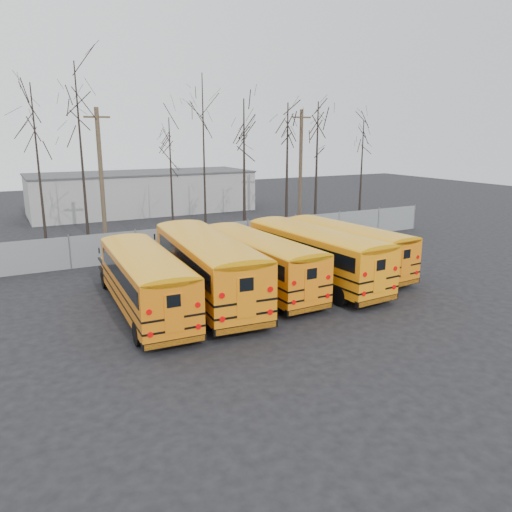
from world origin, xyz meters
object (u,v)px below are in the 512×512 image
bus_a (144,276)px  utility_pole_left (101,178)px  bus_b (206,262)px  utility_pole_right (301,166)px  bus_e (344,244)px  bus_c (257,258)px  bus_d (313,251)px

bus_a → utility_pole_left: utility_pole_left is taller
utility_pole_left → bus_b: bearing=-78.2°
bus_b → utility_pole_right: 22.48m
bus_b → bus_e: size_ratio=1.15×
bus_c → utility_pole_right: (12.64, 15.63, 3.38)m
bus_c → bus_e: (6.19, 0.80, -0.06)m
utility_pole_left → bus_a: bearing=-91.1°
bus_d → bus_e: 3.18m
bus_d → utility_pole_right: size_ratio=1.13×
bus_a → bus_d: bus_d is taller
bus_d → utility_pole_left: 16.42m
bus_c → bus_d: size_ratio=0.95×
bus_e → bus_d: bearing=-164.7°
utility_pole_left → utility_pole_right: size_ratio=0.97×
bus_b → utility_pole_right: (15.59, 15.88, 3.19)m
bus_e → bus_a: bearing=-178.9°
bus_a → utility_pole_left: size_ratio=1.11×
bus_a → utility_pole_right: 25.06m
bus_a → bus_e: 12.37m
bus_d → utility_pole_right: (9.42, 15.97, 3.30)m
bus_c → bus_b: bearing=-177.1°
bus_e → utility_pole_left: size_ratio=1.08×
bus_c → bus_e: bus_c is taller
bus_c → utility_pole_right: size_ratio=1.08×
bus_b → bus_e: 9.20m
bus_e → utility_pole_right: (6.45, 14.83, 3.43)m
bus_a → utility_pole_right: size_ratio=1.08×
utility_pole_right → bus_e: bearing=-111.3°
bus_c → utility_pole_left: size_ratio=1.11×
bus_c → bus_a: bearing=-175.7°
bus_b → bus_c: (2.95, 0.25, -0.19)m
bus_c → utility_pole_left: bearing=108.1°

